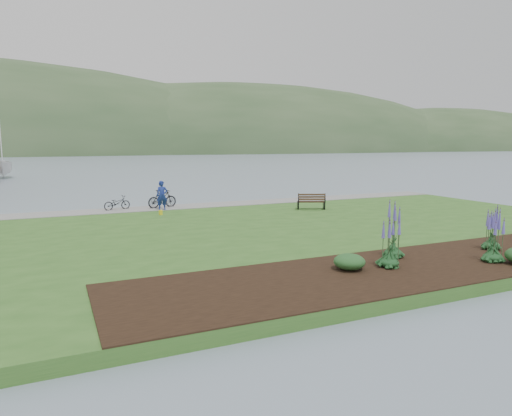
{
  "coord_description": "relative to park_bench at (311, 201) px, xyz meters",
  "views": [
    {
      "loc": [
        -9.7,
        -20.87,
        4.4
      ],
      "look_at": [
        -0.86,
        -1.19,
        1.3
      ],
      "focal_mm": 32.0,
      "sensor_mm": 36.0,
      "label": 1
    }
  ],
  "objects": [
    {
      "name": "person",
      "position": [
        -8.29,
        3.33,
        0.53
      ],
      "size": [
        0.81,
        0.61,
        2.07
      ],
      "primitive_type": "imported",
      "rotation": [
        0.0,
        0.0,
        -0.13
      ],
      "color": "navy",
      "rests_on": "lawn"
    },
    {
      "name": "shrub_0",
      "position": [
        -5.81,
        -11.96,
        -0.22
      ],
      "size": [
        0.99,
        0.99,
        0.5
      ],
      "primitive_type": "ellipsoid",
      "color": "#1E4C21",
      "rests_on": "garden_bed"
    },
    {
      "name": "ground",
      "position": [
        -4.51,
        -2.61,
        -0.9
      ],
      "size": [
        600.0,
        600.0,
        0.0
      ],
      "primitive_type": "plane",
      "color": "slate",
      "rests_on": "ground"
    },
    {
      "name": "far_hillside",
      "position": [
        15.49,
        167.39,
        -0.9
      ],
      "size": [
        580.0,
        80.0,
        38.0
      ],
      "primitive_type": null,
      "color": "#34502D",
      "rests_on": "ground"
    },
    {
      "name": "lawn",
      "position": [
        -4.51,
        -4.61,
        -0.7
      ],
      "size": [
        34.0,
        20.0,
        0.4
      ],
      "primitive_type": "cube",
      "color": "#305E21",
      "rests_on": "ground"
    },
    {
      "name": "echium_5",
      "position": [
        -3.5,
        -11.31,
        0.46
      ],
      "size": [
        0.62,
        0.62,
        2.27
      ],
      "color": "#153C1C",
      "rests_on": "garden_bed"
    },
    {
      "name": "echium_1",
      "position": [
        0.64,
        -11.89,
        0.26
      ],
      "size": [
        0.62,
        0.62,
        1.74
      ],
      "color": "#153C1C",
      "rests_on": "garden_bed"
    },
    {
      "name": "sailboat",
      "position": [
        -19.72,
        41.71,
        -0.9
      ],
      "size": [
        10.86,
        11.03,
        26.8
      ],
      "primitive_type": "imported",
      "rotation": [
        0.0,
        0.0,
        0.07
      ],
      "color": "silver",
      "rests_on": "ground"
    },
    {
      "name": "bicycle_b",
      "position": [
        -8.06,
        4.36,
        0.06
      ],
      "size": [
        0.95,
        1.94,
        1.12
      ],
      "primitive_type": "imported",
      "rotation": [
        0.0,
        0.0,
        1.8
      ],
      "color": "black",
      "rests_on": "lawn"
    },
    {
      "name": "park_bench",
      "position": [
        0.0,
        0.0,
        0.0
      ],
      "size": [
        1.76,
        1.26,
        1.02
      ],
      "rotation": [
        0.0,
        0.0,
        -0.41
      ],
      "color": "#301F12",
      "rests_on": "lawn"
    },
    {
      "name": "pannier",
      "position": [
        -8.77,
        1.65,
        -0.37
      ],
      "size": [
        0.17,
        0.25,
        0.26
      ],
      "primitive_type": "cube",
      "rotation": [
        0.0,
        0.0,
        0.03
      ],
      "color": "yellow",
      "rests_on": "lawn"
    },
    {
      "name": "shoreline_path",
      "position": [
        -4.51,
        4.29,
        -0.49
      ],
      "size": [
        34.0,
        2.2,
        0.03
      ],
      "primitive_type": "cube",
      "color": "gray",
      "rests_on": "lawn"
    },
    {
      "name": "bicycle_a",
      "position": [
        -10.73,
        4.59,
        -0.09
      ],
      "size": [
        0.96,
        1.69,
        0.84
      ],
      "primitive_type": "imported",
      "rotation": [
        0.0,
        0.0,
        1.83
      ],
      "color": "black",
      "rests_on": "lawn"
    },
    {
      "name": "echium_4",
      "position": [
        -4.49,
        -12.27,
        0.32
      ],
      "size": [
        0.62,
        0.62,
        1.85
      ],
      "color": "#153C1C",
      "rests_on": "garden_bed"
    },
    {
      "name": "garden_bed",
      "position": [
        -1.51,
        -12.41,
        -0.48
      ],
      "size": [
        24.0,
        4.4,
        0.04
      ],
      "primitive_type": "cube",
      "color": "black",
      "rests_on": "lawn"
    },
    {
      "name": "echium_0",
      "position": [
        -0.85,
        -13.14,
        0.32
      ],
      "size": [
        0.62,
        0.62,
        1.86
      ],
      "color": "#153C1C",
      "rests_on": "garden_bed"
    }
  ]
}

